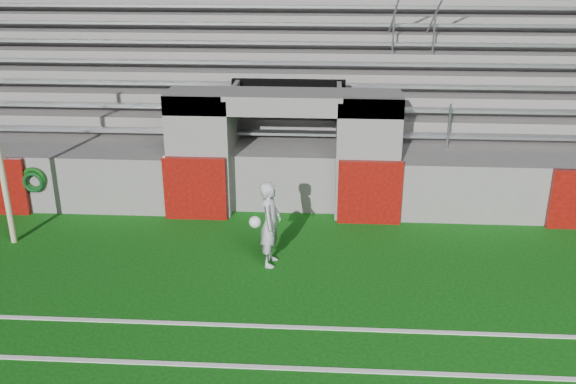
{
  "coord_description": "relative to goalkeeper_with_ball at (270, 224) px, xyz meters",
  "views": [
    {
      "loc": [
        0.89,
        -9.28,
        5.52
      ],
      "look_at": [
        0.2,
        1.8,
        1.1
      ],
      "focal_mm": 40.0,
      "sensor_mm": 36.0,
      "label": 1
    }
  ],
  "objects": [
    {
      "name": "hose_coil",
      "position": [
        -5.14,
        1.9,
        -0.01
      ],
      "size": [
        0.53,
        0.14,
        0.55
      ],
      "color": "#0D430E",
      "rests_on": "ground"
    },
    {
      "name": "goalkeeper_with_ball",
      "position": [
        0.0,
        0.0,
        0.0
      ],
      "size": [
        0.57,
        0.61,
        1.58
      ],
      "color": "#ADB0B7",
      "rests_on": "ground"
    },
    {
      "name": "stadium_structure",
      "position": [
        0.07,
        6.94,
        0.7
      ],
      "size": [
        26.0,
        8.48,
        5.42
      ],
      "color": "slate",
      "rests_on": "ground"
    },
    {
      "name": "ground",
      "position": [
        0.07,
        -1.03,
        -0.79
      ],
      "size": [
        90.0,
        90.0,
        0.0
      ],
      "primitive_type": "plane",
      "color": "#0C480C",
      "rests_on": "ground"
    }
  ]
}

